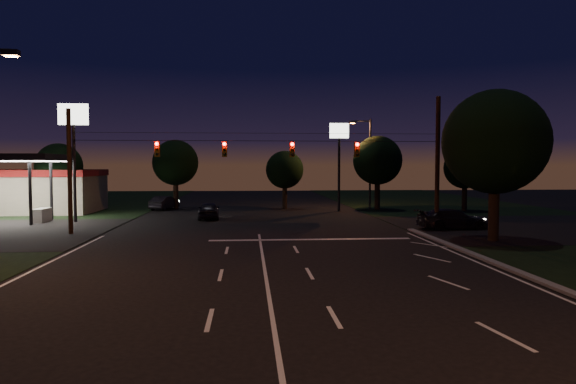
{
  "coord_description": "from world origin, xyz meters",
  "views": [
    {
      "loc": [
        -0.68,
        -18.56,
        4.42
      ],
      "look_at": [
        1.42,
        8.37,
        3.0
      ],
      "focal_mm": 32.0,
      "sensor_mm": 36.0,
      "label": 1
    }
  ],
  "objects": [
    {
      "name": "ground",
      "position": [
        0.0,
        0.0,
        0.0
      ],
      "size": [
        140.0,
        140.0,
        0.0
      ],
      "primitive_type": "plane",
      "color": "black",
      "rests_on": "ground"
    },
    {
      "name": "pole_sign_left_near",
      "position": [
        -14.0,
        22.0,
        6.98
      ],
      "size": [
        2.2,
        0.3,
        9.1
      ],
      "color": "black",
      "rests_on": "ground"
    },
    {
      "name": "tree_far_e",
      "position": [
        20.02,
        29.11,
        4.11
      ],
      "size": [
        4.0,
        4.0,
        6.18
      ],
      "color": "black",
      "rests_on": "ground"
    },
    {
      "name": "stop_bar",
      "position": [
        3.0,
        11.5,
        0.01
      ],
      "size": [
        12.0,
        0.5,
        0.01
      ],
      "primitive_type": "cube",
      "color": "silver",
      "rests_on": "ground"
    },
    {
      "name": "utility_pole_right",
      "position": [
        12.0,
        15.0,
        0.0
      ],
      "size": [
        0.3,
        0.3,
        9.0
      ],
      "primitive_type": "cylinder",
      "color": "black",
      "rests_on": "ground"
    },
    {
      "name": "signal_span",
      "position": [
        -0.0,
        14.96,
        5.5
      ],
      "size": [
        24.0,
        0.4,
        1.56
      ],
      "color": "black",
      "rests_on": "ground"
    },
    {
      "name": "tree_far_b",
      "position": [
        -7.98,
        34.13,
        4.61
      ],
      "size": [
        4.6,
        4.6,
        6.98
      ],
      "color": "black",
      "rests_on": "ground"
    },
    {
      "name": "cross_street_right",
      "position": [
        20.0,
        16.0,
        0.0
      ],
      "size": [
        20.0,
        16.0,
        0.02
      ],
      "primitive_type": "cube",
      "color": "black",
      "rests_on": "ground"
    },
    {
      "name": "tree_far_c",
      "position": [
        3.02,
        33.1,
        3.9
      ],
      "size": [
        3.8,
        3.8,
        5.86
      ],
      "color": "black",
      "rests_on": "ground"
    },
    {
      "name": "tree_far_a",
      "position": [
        -17.98,
        30.12,
        4.26
      ],
      "size": [
        4.2,
        4.2,
        6.42
      ],
      "color": "black",
      "rests_on": "ground"
    },
    {
      "name": "car_cross",
      "position": [
        13.31,
        15.49,
        0.71
      ],
      "size": [
        4.99,
        2.26,
        1.42
      ],
      "primitive_type": "imported",
      "rotation": [
        0.0,
        0.0,
        1.63
      ],
      "color": "black",
      "rests_on": "ground"
    },
    {
      "name": "car_oncoming_a",
      "position": [
        -3.92,
        23.63,
        0.71
      ],
      "size": [
        1.89,
        4.23,
        1.41
      ],
      "primitive_type": "imported",
      "rotation": [
        0.0,
        0.0,
        3.2
      ],
      "color": "black",
      "rests_on": "ground"
    },
    {
      "name": "gas_station",
      "position": [
        -21.86,
        30.39,
        2.38
      ],
      "size": [
        14.2,
        16.1,
        5.25
      ],
      "color": "gray",
      "rests_on": "ground"
    },
    {
      "name": "center_line",
      "position": [
        0.0,
        -6.0,
        0.01
      ],
      "size": [
        0.14,
        40.0,
        0.01
      ],
      "primitive_type": "cube",
      "color": "silver",
      "rests_on": "ground"
    },
    {
      "name": "street_light_right_far",
      "position": [
        11.24,
        32.0,
        5.24
      ],
      "size": [
        2.2,
        0.35,
        9.0
      ],
      "color": "black",
      "rests_on": "ground"
    },
    {
      "name": "tree_far_d",
      "position": [
        12.02,
        31.13,
        4.83
      ],
      "size": [
        4.8,
        4.8,
        7.3
      ],
      "color": "black",
      "rests_on": "ground"
    },
    {
      "name": "car_oncoming_b",
      "position": [
        -9.0,
        33.1,
        0.67
      ],
      "size": [
        2.55,
        4.31,
        1.34
      ],
      "primitive_type": "imported",
      "rotation": [
        0.0,
        0.0,
        2.84
      ],
      "color": "black",
      "rests_on": "ground"
    },
    {
      "name": "utility_pole_left",
      "position": [
        -12.0,
        15.0,
        0.0
      ],
      "size": [
        0.28,
        0.28,
        8.0
      ],
      "primitive_type": "cylinder",
      "color": "black",
      "rests_on": "ground"
    },
    {
      "name": "tree_right_near",
      "position": [
        13.53,
        10.17,
        5.68
      ],
      "size": [
        6.0,
        6.0,
        8.76
      ],
      "color": "black",
      "rests_on": "ground"
    },
    {
      "name": "pole_sign_right",
      "position": [
        8.0,
        30.0,
        6.24
      ],
      "size": [
        1.8,
        0.3,
        8.4
      ],
      "color": "black",
      "rests_on": "ground"
    }
  ]
}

